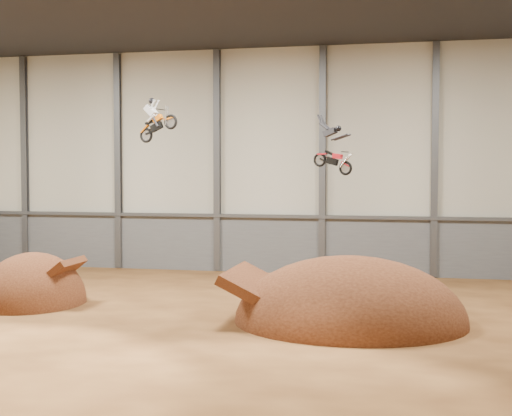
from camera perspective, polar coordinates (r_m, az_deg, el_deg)
The scene contains 13 objects.
floor at distance 30.57m, azimuth -4.33°, elevation -9.04°, with size 40.00×40.00×0.00m, color #4E2D15.
back_wall at distance 44.50m, azimuth 1.10°, elevation 3.80°, with size 40.00×0.10×14.00m, color beige.
lower_band_back at distance 44.63m, azimuth 1.07°, elevation -2.95°, with size 39.80×0.18×3.50m, color #595C61.
steel_rail at distance 44.34m, azimuth 1.03°, elevation -0.65°, with size 39.80×0.35×0.20m, color #47494F.
steel_column_0 at distance 50.22m, azimuth -18.00°, elevation 3.57°, with size 0.40×0.36×13.90m, color #47494F.
steel_column_1 at distance 47.24m, azimuth -10.97°, elevation 3.70°, with size 0.40×0.36×13.90m, color #47494F.
steel_column_2 at distance 45.05m, azimuth -3.13°, elevation 3.79°, with size 0.40×0.36×13.90m, color #47494F.
steel_column_3 at distance 43.79m, azimuth 5.34°, elevation 3.80°, with size 0.40×0.36×13.90m, color #47494F.
steel_column_4 at distance 43.52m, azimuth 14.11°, elevation 3.73°, with size 0.40×0.36×13.90m, color #47494F.
takeoff_ramp at distance 36.05m, azimuth -17.45°, elevation -7.32°, with size 4.94×5.70×4.94m, color #3C1C0F.
landing_ramp at distance 30.51m, azimuth 7.51°, elevation -9.09°, with size 9.72×8.60×5.61m, color #3C1C0F.
fmx_rider_a at distance 36.20m, azimuth -7.63°, elevation 7.46°, with size 2.35×0.90×2.13m, color #CE5F0C, non-canonical shape.
fmx_rider_b at distance 32.17m, azimuth 6.02°, elevation 5.02°, with size 2.65×0.76×2.27m, color red, non-canonical shape.
Camera 1 is at (8.45, -28.68, 6.38)m, focal length 50.00 mm.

